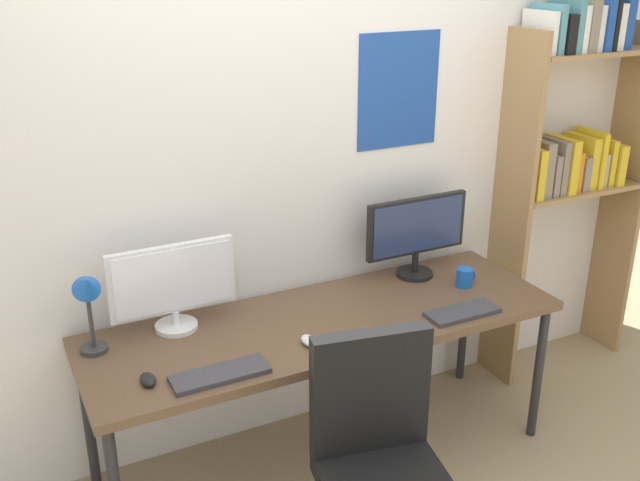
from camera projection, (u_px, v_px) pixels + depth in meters
wall_back at (284, 170)px, 3.30m from camera, size 4.49×0.11×2.60m
desk at (325, 330)px, 3.18m from camera, size 2.09×0.68×0.74m
bookshelf at (573, 141)px, 3.79m from camera, size 0.83×0.28×2.06m
monitor_left at (173, 284)px, 3.01m from camera, size 0.53×0.18×0.38m
monitor_right at (416, 232)px, 3.50m from camera, size 0.54×0.18×0.40m
desk_lamp at (88, 298)px, 2.80m from camera, size 0.11×0.16×0.38m
keyboard_left at (220, 374)px, 2.74m from camera, size 0.37×0.13×0.02m
keyboard_right at (462, 312)px, 3.20m from camera, size 0.33×0.13×0.02m
mouse_left_side at (148, 379)px, 2.69m from camera, size 0.06×0.10×0.03m
mouse_right_side at (309, 341)px, 2.96m from camera, size 0.06×0.10×0.03m
coffee_mug at (465, 277)px, 3.46m from camera, size 0.11×0.08×0.09m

